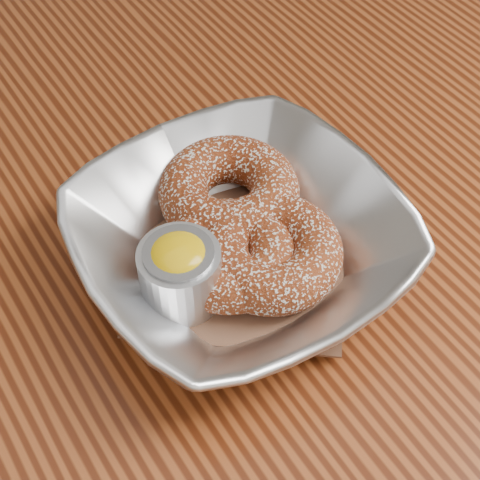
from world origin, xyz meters
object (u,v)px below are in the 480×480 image
donut_back (229,192)px  donut_front (271,252)px  table (123,324)px  donut_extra (229,255)px  ramekin (180,272)px  serving_bowl (240,243)px

donut_back → donut_front: donut_back is taller
table → donut_front: donut_front is taller
donut_back → donut_extra: bearing=-122.5°
table → ramekin: 0.15m
donut_back → donut_front: (-0.01, -0.06, -0.00)m
table → donut_back: 0.16m
serving_bowl → donut_extra: serving_bowl is taller
serving_bowl → donut_back: serving_bowl is taller
table → donut_extra: (0.06, -0.07, 0.13)m
donut_front → ramekin: ramekin is taller
donut_extra → serving_bowl: bearing=20.0°
serving_bowl → donut_back: 0.05m
serving_bowl → ramekin: (-0.05, -0.00, 0.01)m
table → serving_bowl: bearing=-41.7°
table → serving_bowl: (0.07, -0.07, 0.13)m
ramekin → table: bearing=108.8°
table → donut_front: (0.09, -0.08, 0.13)m
serving_bowl → donut_back: (0.02, 0.04, 0.00)m
serving_bowl → donut_front: bearing=-54.6°
serving_bowl → donut_front: 0.02m
donut_back → donut_front: 0.06m
donut_back → donut_extra: 0.06m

